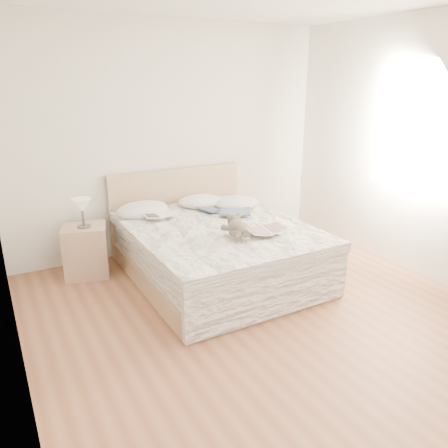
{
  "coord_description": "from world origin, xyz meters",
  "views": [
    {
      "loc": [
        -2.04,
        -2.67,
        2.05
      ],
      "look_at": [
        0.04,
        1.05,
        0.62
      ],
      "focal_mm": 35.0,
      "sensor_mm": 36.0,
      "label": 1
    }
  ],
  "objects": [
    {
      "name": "table_lamp",
      "position": [
        -1.21,
        1.83,
        0.78
      ],
      "size": [
        0.25,
        0.25,
        0.31
      ],
      "color": "#46413D",
      "rests_on": "nightstand"
    },
    {
      "name": "pillow_middle",
      "position": [
        0.18,
        1.86,
        0.64
      ],
      "size": [
        0.67,
        0.59,
        0.17
      ],
      "primitive_type": "ellipsoid",
      "rotation": [
        0.0,
        0.0,
        -0.45
      ],
      "color": "white",
      "rests_on": "bed"
    },
    {
      "name": "nightstand",
      "position": [
        -1.21,
        1.87,
        0.28
      ],
      "size": [
        0.54,
        0.51,
        0.56
      ],
      "primitive_type": "cube",
      "rotation": [
        0.0,
        0.0,
        -0.27
      ],
      "color": "tan",
      "rests_on": "floor"
    },
    {
      "name": "wall_back",
      "position": [
        0.0,
        2.25,
        1.35
      ],
      "size": [
        4.0,
        0.02,
        2.7
      ],
      "primitive_type": "cube",
      "color": "silver",
      "rests_on": "ground"
    },
    {
      "name": "childrens_book",
      "position": [
        0.3,
        0.65,
        0.63
      ],
      "size": [
        0.45,
        0.34,
        0.03
      ],
      "primitive_type": "cube",
      "rotation": [
        0.0,
        0.0,
        -0.15
      ],
      "color": "#FBE9C6",
      "rests_on": "bed"
    },
    {
      "name": "bed",
      "position": [
        0.0,
        1.19,
        0.31
      ],
      "size": [
        1.72,
        2.14,
        1.0
      ],
      "color": "tan",
      "rests_on": "floor"
    },
    {
      "name": "pillow_right",
      "position": [
        0.52,
        1.6,
        0.64
      ],
      "size": [
        0.59,
        0.46,
        0.16
      ],
      "primitive_type": "ellipsoid",
      "rotation": [
        0.0,
        0.0,
        -0.16
      ],
      "color": "silver",
      "rests_on": "bed"
    },
    {
      "name": "pillow_left",
      "position": [
        -0.55,
        1.89,
        0.64
      ],
      "size": [
        0.66,
        0.51,
        0.18
      ],
      "primitive_type": "ellipsoid",
      "rotation": [
        0.0,
        0.0,
        0.14
      ],
      "color": "silver",
      "rests_on": "bed"
    },
    {
      "name": "blouse",
      "position": [
        0.4,
        1.43,
        0.63
      ],
      "size": [
        0.74,
        0.75,
        0.02
      ],
      "primitive_type": null,
      "rotation": [
        0.0,
        0.0,
        -0.53
      ],
      "color": "#344766",
      "rests_on": "bed"
    },
    {
      "name": "teddy_bear",
      "position": [
        -0.03,
        0.66,
        0.65
      ],
      "size": [
        0.29,
        0.36,
        0.17
      ],
      "primitive_type": null,
      "rotation": [
        0.0,
        0.0,
        -0.23
      ],
      "color": "brown",
      "rests_on": "bed"
    },
    {
      "name": "window",
      "position": [
        1.99,
        0.3,
        1.45
      ],
      "size": [
        0.02,
        1.3,
        1.1
      ],
      "primitive_type": "cube",
      "color": "white",
      "rests_on": "wall_right"
    },
    {
      "name": "floor",
      "position": [
        0.0,
        0.0,
        0.0
      ],
      "size": [
        4.0,
        4.5,
        0.0
      ],
      "primitive_type": "cube",
      "color": "brown",
      "rests_on": "ground"
    },
    {
      "name": "photo_book",
      "position": [
        -0.46,
        1.63,
        0.63
      ],
      "size": [
        0.34,
        0.24,
        0.03
      ],
      "primitive_type": "cube",
      "rotation": [
        0.0,
        0.0,
        -0.01
      ],
      "color": "white",
      "rests_on": "bed"
    }
  ]
}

